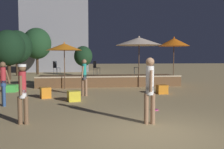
% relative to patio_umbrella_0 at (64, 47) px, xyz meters
% --- Properties ---
extents(ground_plane, '(120.00, 120.00, 0.00)m').
position_rel_patio_umbrella_0_xyz_m(ground_plane, '(2.63, -9.11, -2.48)').
color(ground_plane, tan).
extents(wooden_deck, '(9.19, 2.54, 0.70)m').
position_rel_patio_umbrella_0_xyz_m(wooden_deck, '(2.79, 1.49, -2.17)').
color(wooden_deck, brown).
rests_on(wooden_deck, ground).
extents(patio_umbrella_0, '(2.11, 2.11, 2.77)m').
position_rel_patio_umbrella_0_xyz_m(patio_umbrella_0, '(0.00, 0.00, 0.00)').
color(patio_umbrella_0, brown).
rests_on(patio_umbrella_0, ground).
extents(patio_umbrella_1, '(2.92, 2.92, 3.19)m').
position_rel_patio_umbrella_0_xyz_m(patio_umbrella_1, '(4.57, 0.20, 0.38)').
color(patio_umbrella_1, brown).
rests_on(patio_umbrella_1, ground).
extents(patio_umbrella_2, '(2.01, 2.01, 3.17)m').
position_rel_patio_umbrella_0_xyz_m(patio_umbrella_2, '(6.88, 0.33, 0.35)').
color(patio_umbrella_2, brown).
rests_on(patio_umbrella_2, ground).
extents(cube_seat_0, '(0.60, 0.60, 0.38)m').
position_rel_patio_umbrella_0_xyz_m(cube_seat_0, '(-2.78, -0.97, -2.29)').
color(cube_seat_0, '#4CC651').
rests_on(cube_seat_0, ground).
extents(cube_seat_1, '(0.60, 0.60, 0.44)m').
position_rel_patio_umbrella_0_xyz_m(cube_seat_1, '(0.62, -4.28, -2.26)').
color(cube_seat_1, yellow).
rests_on(cube_seat_1, ground).
extents(cube_seat_2, '(0.56, 0.56, 0.50)m').
position_rel_patio_umbrella_0_xyz_m(cube_seat_2, '(-0.69, -3.30, -2.23)').
color(cube_seat_2, orange).
rests_on(cube_seat_2, ground).
extents(cube_seat_3, '(0.51, 0.51, 0.46)m').
position_rel_patio_umbrella_0_xyz_m(cube_seat_3, '(5.09, -2.72, -2.25)').
color(cube_seat_3, orange).
rests_on(cube_seat_3, ground).
extents(person_0, '(0.31, 0.55, 1.89)m').
position_rel_patio_umbrella_0_xyz_m(person_0, '(2.83, -8.24, -1.42)').
color(person_0, '#997051').
rests_on(person_0, ground).
extents(person_1, '(0.30, 0.43, 1.71)m').
position_rel_patio_umbrella_0_xyz_m(person_1, '(-0.73, -7.80, -1.52)').
color(person_1, brown).
rests_on(person_1, ground).
extents(person_2, '(0.51, 0.29, 1.72)m').
position_rel_patio_umbrella_0_xyz_m(person_2, '(-2.05, -5.00, -1.55)').
color(person_2, brown).
rests_on(person_2, ground).
extents(person_3, '(0.35, 0.52, 1.79)m').
position_rel_patio_umbrella_0_xyz_m(person_3, '(1.11, -2.86, -1.50)').
color(person_3, '#997051').
rests_on(person_3, ground).
extents(bistro_chair_0, '(0.41, 0.40, 0.90)m').
position_rel_patio_umbrella_0_xyz_m(bistro_chair_0, '(4.96, 2.12, -1.24)').
color(bistro_chair_0, '#2D3338').
rests_on(bistro_chair_0, wooden_deck).
extents(bistro_chair_1, '(0.47, 0.47, 0.90)m').
position_rel_patio_umbrella_0_xyz_m(bistro_chair_1, '(1.98, 1.85, -1.24)').
color(bistro_chair_1, '#2D3338').
rests_on(bistro_chair_1, wooden_deck).
extents(bistro_chair_2, '(0.48, 0.48, 0.90)m').
position_rel_patio_umbrella_0_xyz_m(bistro_chair_2, '(-0.72, 2.30, -1.24)').
color(bistro_chair_2, '#2D3338').
rests_on(bistro_chair_2, wooden_deck).
extents(frisbee_disc, '(0.27, 0.27, 0.03)m').
position_rel_patio_umbrella_0_xyz_m(frisbee_disc, '(3.52, -6.51, -2.47)').
color(frisbee_disc, '#E54C99').
rests_on(frisbee_disc, ground).
extents(background_tree_0, '(3.04, 3.04, 4.99)m').
position_rel_patio_umbrella_0_xyz_m(background_tree_0, '(-3.62, 12.81, 0.83)').
color(background_tree_0, '#3D2B1C').
rests_on(background_tree_0, ground).
extents(background_tree_1, '(3.01, 3.01, 4.52)m').
position_rel_patio_umbrella_0_xyz_m(background_tree_1, '(-5.28, 10.92, 0.37)').
color(background_tree_1, '#3D2B1C').
rests_on(background_tree_1, ground).
extents(background_tree_2, '(2.66, 2.66, 4.10)m').
position_rel_patio_umbrella_0_xyz_m(background_tree_2, '(-4.90, 6.55, 0.15)').
color(background_tree_2, '#3D2B1C').
rests_on(background_tree_2, ground).
extents(background_tree_3, '(1.82, 1.82, 2.96)m').
position_rel_patio_umbrella_0_xyz_m(background_tree_3, '(1.28, 10.00, -0.54)').
color(background_tree_3, '#3D2B1C').
rests_on(background_tree_3, ground).
extents(distant_building, '(8.21, 3.03, 9.05)m').
position_rel_patio_umbrella_0_xyz_m(distant_building, '(-2.08, 17.51, 2.04)').
color(distant_building, gray).
rests_on(distant_building, ground).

